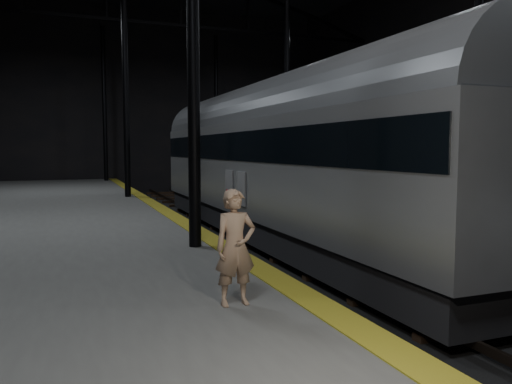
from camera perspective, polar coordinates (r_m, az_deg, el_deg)
ground at (r=15.94m, az=2.93°, el=-6.20°), size 44.00×44.00×0.00m
platform_left at (r=14.57m, az=-25.29°, el=-5.73°), size 9.00×43.80×1.00m
platform_right at (r=20.08m, az=22.92°, el=-2.83°), size 9.00×43.80×1.00m
tactile_strip at (r=14.77m, az=-8.67°, el=-3.19°), size 0.50×43.80×0.01m
track at (r=15.93m, az=2.93°, el=-5.96°), size 2.40×43.00×0.24m
train at (r=16.30m, az=1.95°, el=4.29°), size 2.91×19.41×5.19m
woman at (r=6.65m, az=-2.37°, el=-6.34°), size 0.58×0.39×1.55m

